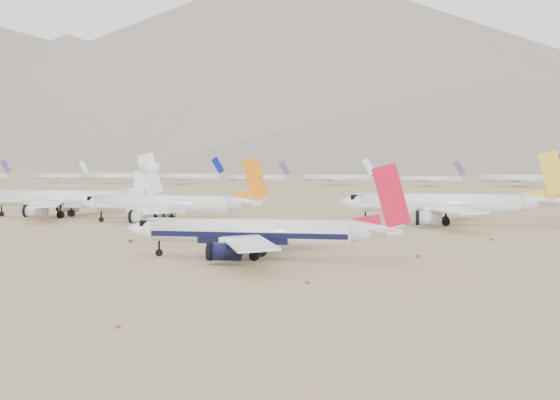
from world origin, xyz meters
name	(u,v)px	position (x,y,z in m)	size (l,w,h in m)	color
ground	(270,255)	(0.00, 0.00, 0.00)	(7000.00, 7000.00, 0.00)	#917254
main_airliner	(262,232)	(-0.30, -4.77, 4.26)	(43.91, 42.89, 15.50)	white
row2_gold_tail	(449,204)	(30.52, 64.64, 5.06)	(50.82, 49.70, 18.09)	white
row2_orange_tail	(170,205)	(-37.07, 56.83, 4.62)	(46.12, 45.12, 16.45)	white
row2_white_trijet	(70,199)	(-69.44, 68.85, 5.13)	(50.05, 48.91, 17.73)	white
distant_storage_row	(455,178)	(39.71, 325.16, 4.39)	(667.34, 53.93, 15.11)	silver
mountain_range	(452,78)	(70.18, 1648.01, 190.32)	(7354.00, 3024.00, 470.00)	slate
desert_scrub	(28,269)	(-30.36, -24.48, 0.29)	(206.06, 121.67, 0.63)	brown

